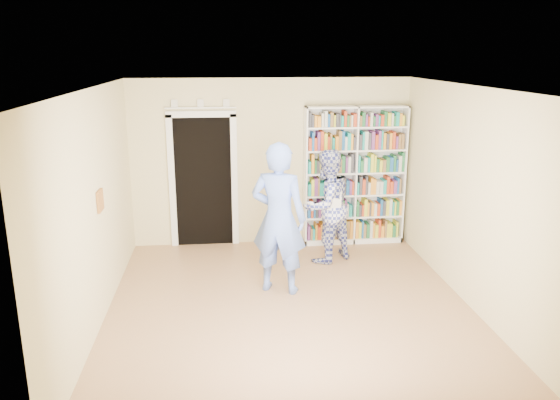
# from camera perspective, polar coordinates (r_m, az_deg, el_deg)

# --- Properties ---
(floor) EXTENTS (5.00, 5.00, 0.00)m
(floor) POSITION_cam_1_polar(r_m,az_deg,el_deg) (6.94, 1.04, -11.19)
(floor) COLOR #AA7952
(floor) RESTS_ON ground
(ceiling) EXTENTS (5.00, 5.00, 0.00)m
(ceiling) POSITION_cam_1_polar(r_m,az_deg,el_deg) (6.23, 1.16, 11.64)
(ceiling) COLOR white
(ceiling) RESTS_ON wall_back
(wall_back) EXTENTS (4.50, 0.00, 4.50)m
(wall_back) POSITION_cam_1_polar(r_m,az_deg,el_deg) (8.88, -0.94, 3.93)
(wall_back) COLOR beige
(wall_back) RESTS_ON floor
(wall_left) EXTENTS (0.00, 5.00, 5.00)m
(wall_left) POSITION_cam_1_polar(r_m,az_deg,el_deg) (6.57, -18.76, -0.95)
(wall_left) COLOR beige
(wall_left) RESTS_ON floor
(wall_right) EXTENTS (0.00, 5.00, 5.00)m
(wall_right) POSITION_cam_1_polar(r_m,az_deg,el_deg) (7.09, 19.44, 0.15)
(wall_right) COLOR beige
(wall_right) RESTS_ON floor
(bookshelf) EXTENTS (1.65, 0.31, 2.26)m
(bookshelf) POSITION_cam_1_polar(r_m,az_deg,el_deg) (8.99, 7.77, 2.59)
(bookshelf) COLOR white
(bookshelf) RESTS_ON floor
(doorway) EXTENTS (1.10, 0.08, 2.43)m
(doorway) POSITION_cam_1_polar(r_m,az_deg,el_deg) (8.86, -8.03, 2.63)
(doorway) COLOR black
(doorway) RESTS_ON floor
(wall_art) EXTENTS (0.03, 0.25, 0.25)m
(wall_art) POSITION_cam_1_polar(r_m,az_deg,el_deg) (6.74, -18.28, -0.07)
(wall_art) COLOR brown
(wall_art) RESTS_ON wall_left
(man_blue) EXTENTS (0.86, 0.72, 2.01)m
(man_blue) POSITION_cam_1_polar(r_m,az_deg,el_deg) (7.06, -0.13, -1.94)
(man_blue) COLOR #6585E1
(man_blue) RESTS_ON floor
(man_plaid) EXTENTS (1.05, 0.99, 1.71)m
(man_plaid) POSITION_cam_1_polar(r_m,az_deg,el_deg) (8.18, 4.87, -0.65)
(man_plaid) COLOR #313A98
(man_plaid) RESTS_ON floor
(paper_sheet) EXTENTS (0.21, 0.02, 0.30)m
(paper_sheet) POSITION_cam_1_polar(r_m,az_deg,el_deg) (7.94, 5.68, 0.02)
(paper_sheet) COLOR white
(paper_sheet) RESTS_ON man_plaid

